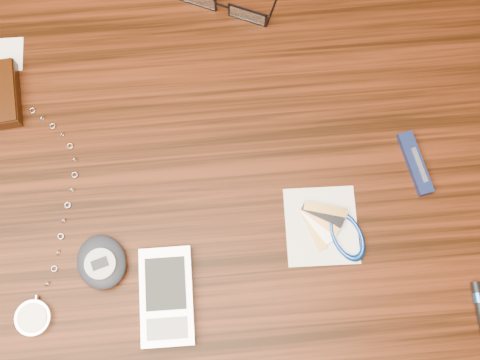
% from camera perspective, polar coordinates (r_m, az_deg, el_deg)
% --- Properties ---
extents(ground, '(3.80, 3.80, 0.00)m').
position_cam_1_polar(ground, '(1.48, -1.57, -9.24)').
color(ground, '#472814').
rests_on(ground, ground).
extents(desk, '(1.00, 0.70, 0.75)m').
position_cam_1_polar(desk, '(0.84, -2.73, -4.24)').
color(desk, '#3B1709').
rests_on(desk, ground).
extents(eyeglasses, '(0.17, 0.17, 0.03)m').
position_cam_1_polar(eyeglasses, '(0.84, -1.49, 16.43)').
color(eyeglasses, black).
rests_on(eyeglasses, desk).
extents(pocket_watch, '(0.07, 0.29, 0.01)m').
position_cam_1_polar(pocket_watch, '(0.76, -18.86, -11.54)').
color(pocket_watch, '#BABBBF').
rests_on(pocket_watch, desk).
extents(pda_phone, '(0.06, 0.12, 0.02)m').
position_cam_1_polar(pda_phone, '(0.72, -6.97, -10.90)').
color(pda_phone, silver).
rests_on(pda_phone, desk).
extents(pedometer, '(0.07, 0.08, 0.03)m').
position_cam_1_polar(pedometer, '(0.74, -13.00, -7.59)').
color(pedometer, '#21222D').
rests_on(pedometer, desk).
extents(notepad_keys, '(0.11, 0.10, 0.01)m').
position_cam_1_polar(notepad_keys, '(0.74, 8.90, -4.68)').
color(notepad_keys, white).
rests_on(notepad_keys, desk).
extents(pocket_knife, '(0.03, 0.09, 0.01)m').
position_cam_1_polar(pocket_knife, '(0.79, 16.29, 1.53)').
color(pocket_knife, '#0D183D').
rests_on(pocket_knife, desk).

